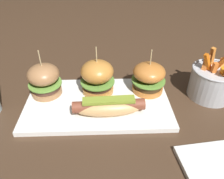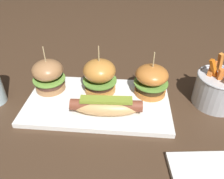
% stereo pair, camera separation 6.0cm
% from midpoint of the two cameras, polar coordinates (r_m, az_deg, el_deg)
% --- Properties ---
extents(ground_plane, '(3.00, 3.00, 0.00)m').
position_cam_midpoint_polar(ground_plane, '(0.63, -6.39, -4.15)').
color(ground_plane, '#422D1E').
extents(platter_main, '(0.40, 0.23, 0.01)m').
position_cam_midpoint_polar(platter_main, '(0.63, -6.43, -3.66)').
color(platter_main, white).
rests_on(platter_main, ground).
extents(hot_dog, '(0.19, 0.06, 0.05)m').
position_cam_midpoint_polar(hot_dog, '(0.56, -3.88, -4.61)').
color(hot_dog, tan).
rests_on(hot_dog, platter_main).
extents(slider_left, '(0.09, 0.09, 0.14)m').
position_cam_midpoint_polar(slider_left, '(0.66, -19.73, 2.36)').
color(slider_left, '#A16F46').
rests_on(slider_left, platter_main).
extents(slider_center, '(0.10, 0.10, 0.14)m').
position_cam_midpoint_polar(slider_center, '(0.63, -6.77, 3.20)').
color(slider_center, '#C27D35').
rests_on(slider_center, platter_main).
extents(slider_right, '(0.10, 0.10, 0.13)m').
position_cam_midpoint_polar(slider_right, '(0.64, 6.91, 3.03)').
color(slider_right, '#BD6F2E').
rests_on(slider_right, platter_main).
extents(fries_bucket, '(0.13, 0.13, 0.14)m').
position_cam_midpoint_polar(fries_bucket, '(0.69, 22.49, 1.82)').
color(fries_bucket, '#B7BABF').
rests_on(fries_bucket, ground).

